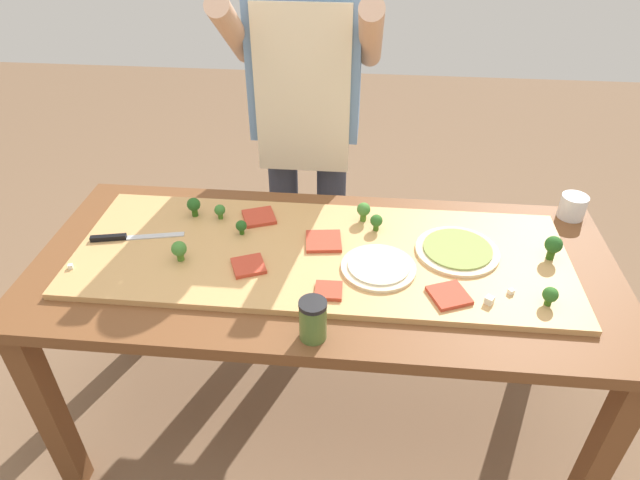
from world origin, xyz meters
name	(u,v)px	position (x,y,z in m)	size (l,w,h in m)	color
ground_plane	(323,418)	(0.00, 0.00, 0.00)	(8.00, 8.00, 0.00)	brown
prep_table	(324,286)	(0.00, 0.00, 0.67)	(1.77, 0.78, 0.77)	brown
cutting_board	(321,254)	(-0.01, 0.02, 0.78)	(1.50, 0.54, 0.02)	tan
chefs_knife	(124,237)	(-0.64, 0.03, 0.80)	(0.29, 0.08, 0.02)	#B7BABF
pizza_whole_pesto_green	(457,250)	(0.40, 0.06, 0.80)	(0.25, 0.25, 0.02)	beige
pizza_whole_cheese_artichoke	(378,267)	(0.16, -0.05, 0.80)	(0.22, 0.22, 0.02)	beige
pizza_slice_near_left	(329,291)	(0.03, -0.17, 0.80)	(0.07, 0.07, 0.01)	#BC3D28
pizza_slice_far_right	(449,295)	(0.36, -0.15, 0.80)	(0.10, 0.10, 0.01)	#BC3D28
pizza_slice_far_left	(259,217)	(-0.23, 0.18, 0.80)	(0.10, 0.10, 0.01)	#BC3D28
pizza_slice_center	(324,241)	(-0.01, 0.07, 0.80)	(0.11, 0.11, 0.01)	#BC3D28
pizza_slice_near_right	(249,266)	(-0.22, -0.08, 0.80)	(0.09, 0.09, 0.01)	#BC3D28
broccoli_floret_front_left	(550,295)	(0.62, -0.16, 0.82)	(0.04, 0.04, 0.06)	#366618
broccoli_floret_back_mid	(179,249)	(-0.43, -0.06, 0.83)	(0.05, 0.05, 0.06)	#487A23
broccoli_floret_back_left	(553,246)	(0.68, 0.05, 0.84)	(0.05, 0.05, 0.08)	#2C5915
broccoli_floret_front_mid	(220,211)	(-0.36, 0.17, 0.82)	(0.04, 0.04, 0.05)	#3F7220
broccoli_floret_center_right	(241,226)	(-0.27, 0.09, 0.82)	(0.03, 0.03, 0.05)	#2C5915
broccoli_floret_center_left	(376,221)	(0.15, 0.15, 0.83)	(0.04, 0.04, 0.06)	#366618
broccoli_floret_back_right	(364,210)	(0.11, 0.20, 0.83)	(0.04, 0.04, 0.07)	#487A23
broccoli_floret_front_right	(194,205)	(-0.45, 0.18, 0.83)	(0.04, 0.04, 0.07)	#2C5915
cheese_crumble_a	(71,266)	(-0.73, -0.13, 0.80)	(0.01, 0.01, 0.01)	silver
cheese_crumble_b	(489,300)	(0.46, -0.17, 0.80)	(0.02, 0.02, 0.02)	silver
cheese_crumble_c	(511,292)	(0.53, -0.12, 0.80)	(0.01, 0.01, 0.01)	white
flour_cup	(572,208)	(0.81, 0.33, 0.81)	(0.09, 0.09, 0.08)	white
sauce_jar	(311,320)	(0.00, -0.32, 0.83)	(0.07, 0.07, 0.12)	#517033
cook_center	(306,108)	(-0.13, 0.64, 1.00)	(0.54, 0.39, 1.67)	#333847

